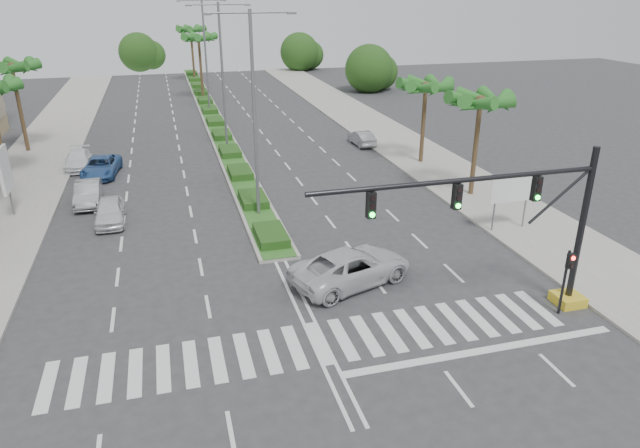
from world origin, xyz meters
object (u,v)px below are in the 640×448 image
object	(u,v)px
car_crossing	(352,267)
car_right	(362,138)
car_parked_b	(88,193)
car_parked_a	(110,212)
car_parked_d	(78,160)
car_parked_c	(101,167)

from	to	relation	value
car_crossing	car_right	size ratio (longest dim) A/B	1.54
car_parked_b	car_crossing	world-z (taller)	car_crossing
car_parked_a	car_parked_b	world-z (taller)	car_parked_b
car_parked_b	car_right	size ratio (longest dim) A/B	1.12
car_parked_d	car_right	size ratio (longest dim) A/B	1.17
car_right	car_crossing	bearing A→B (deg)	67.33
car_parked_b	car_crossing	distance (m)	19.75
car_parked_a	car_parked_d	distance (m)	12.79
car_parked_a	car_right	bearing A→B (deg)	32.15
car_parked_d	car_crossing	distance (m)	27.57
car_parked_c	car_parked_b	bearing A→B (deg)	-86.26
car_crossing	car_parked_d	bearing A→B (deg)	12.94
car_parked_b	car_parked_d	size ratio (longest dim) A/B	0.96
car_crossing	car_right	world-z (taller)	car_crossing
car_parked_a	car_parked_c	world-z (taller)	car_parked_a
car_parked_a	car_parked_b	bearing A→B (deg)	111.47
car_parked_a	car_parked_b	size ratio (longest dim) A/B	0.95
car_parked_d	car_crossing	size ratio (longest dim) A/B	0.76
car_crossing	car_right	bearing A→B (deg)	-39.45
car_parked_a	car_parked_d	size ratio (longest dim) A/B	0.91
car_parked_b	car_crossing	xyz separation A→B (m)	(13.09, -14.79, 0.11)
car_parked_c	car_right	distance (m)	21.95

